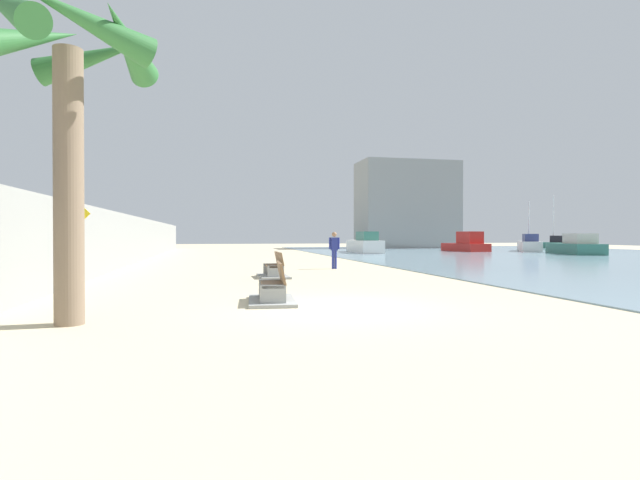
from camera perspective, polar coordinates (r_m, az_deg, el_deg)
The scene contains 14 objects.
ground_plane at distance 28.69m, azimuth -6.98°, elevation -2.67°, with size 120.00×120.00×0.00m, color #C6B793.
seawall at distance 28.92m, azimuth -21.95°, elevation 0.00°, with size 0.80×64.00×2.72m, color gray.
water_bay at distance 39.12m, azimuth 30.69°, elevation -1.85°, with size 36.00×68.00×0.04m, color #7A99A8.
palm_tree at distance 10.34m, azimuth -27.32°, elevation 16.60°, with size 3.35×3.39×6.15m.
bench_near at distance 11.92m, azimuth -5.57°, elevation -6.19°, with size 1.26×2.18×0.98m.
bench_far at distance 18.86m, azimuth -5.43°, elevation -3.68°, with size 1.13×2.12×0.98m.
person_walking at distance 23.37m, azimuth 1.69°, elevation -0.84°, with size 0.53×0.24×1.79m.
boat_far_right at distance 51.54m, azimuth 23.40°, elevation -0.49°, with size 4.77×6.54×4.97m.
boat_nearest at distance 64.35m, azimuth 26.15°, elevation -0.37°, with size 4.03×6.04×6.35m.
boat_mid_bay at distance 49.49m, azimuth 16.85°, elevation -0.47°, with size 2.55×5.49×1.92m.
boat_far_left at distance 45.65m, azimuth 27.86°, elevation -0.67°, with size 4.07×6.74×1.72m.
boat_distant at distance 44.21m, azimuth 5.26°, elevation -0.53°, with size 2.53×7.84×1.89m.
pedestrian_sign at distance 16.43m, azimuth -26.80°, elevation 0.70°, with size 0.85×0.08×2.71m.
harbor_building at distance 61.34m, azimuth 10.18°, elevation 4.05°, with size 12.00×6.00×10.67m, color gray.
Camera 1 is at (-2.72, -10.52, 1.65)m, focal length 27.21 mm.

